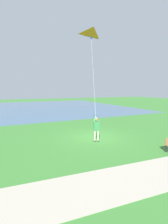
% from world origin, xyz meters
% --- Properties ---
extents(ground_plane, '(120.00, 120.00, 0.00)m').
position_xyz_m(ground_plane, '(0.00, 0.00, 0.00)').
color(ground_plane, '#3D7F33').
extents(lake_water, '(36.00, 44.00, 0.01)m').
position_xyz_m(lake_water, '(25.65, 4.00, 0.00)').
color(lake_water, '#476B8E').
rests_on(lake_water, ground).
extents(walkway_path, '(4.85, 32.09, 0.02)m').
position_xyz_m(walkway_path, '(-5.94, 2.00, 0.01)').
color(walkway_path, '#B7AD99').
rests_on(walkway_path, ground).
extents(person_kite_flyer, '(0.63, 0.49, 1.83)m').
position_xyz_m(person_kite_flyer, '(-0.88, 0.38, 1.05)').
color(person_kite_flyer, '#232328').
rests_on(person_kite_flyer, ground).
extents(flying_kite, '(2.68, 1.84, 7.17)m').
position_xyz_m(flying_kite, '(1.64, -0.66, 8.48)').
color(flying_kite, orange).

